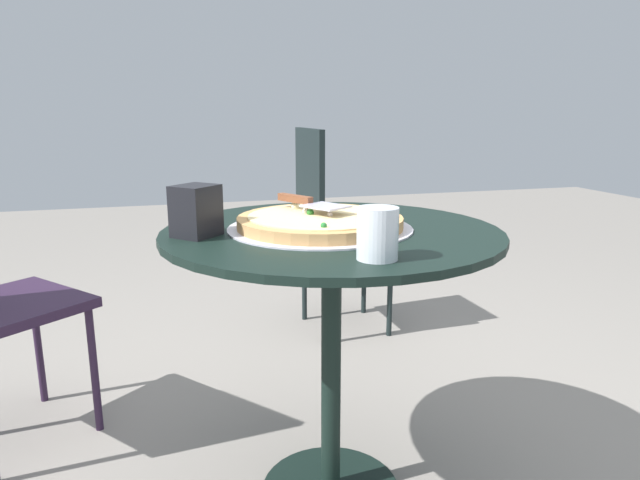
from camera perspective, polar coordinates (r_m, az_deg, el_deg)
patio_table at (r=1.37m, az=1.18°, el=-5.15°), size 0.81×0.81×0.72m
pizza_on_tray at (r=1.32m, az=-0.01°, el=1.82°), size 0.44×0.44×0.05m
pizza_server at (r=1.37m, az=-1.12°, el=3.90°), size 0.21×0.15×0.02m
drinking_cup at (r=1.05m, az=5.78°, el=0.67°), size 0.08×0.08×0.10m
napkin_dispenser at (r=1.27m, az=-12.58°, el=2.92°), size 0.12×0.12×0.11m
patio_chair_far at (r=2.50m, az=1.01°, el=2.20°), size 0.38×0.38×0.92m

